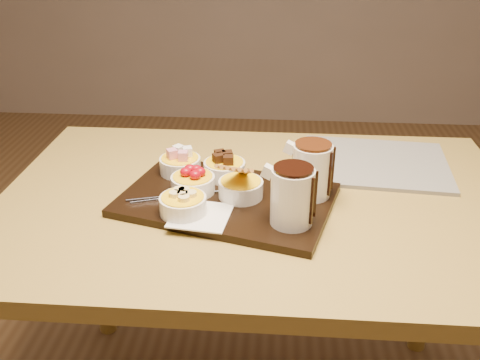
# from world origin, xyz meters

# --- Properties ---
(dining_table) EXTENTS (1.20, 0.80, 0.75)m
(dining_table) POSITION_xyz_m (0.00, 0.00, 0.65)
(dining_table) COLOR #A2873C
(dining_table) RESTS_ON ground
(serving_board) EXTENTS (0.52, 0.41, 0.02)m
(serving_board) POSITION_xyz_m (-0.07, -0.03, 0.76)
(serving_board) COLOR black
(serving_board) RESTS_ON dining_table
(napkin) EXTENTS (0.13, 0.13, 0.00)m
(napkin) POSITION_xyz_m (-0.11, -0.12, 0.77)
(napkin) COLOR white
(napkin) RESTS_ON serving_board
(bowl_marshmallows) EXTENTS (0.10, 0.10, 0.04)m
(bowl_marshmallows) POSITION_xyz_m (-0.19, 0.08, 0.79)
(bowl_marshmallows) COLOR white
(bowl_marshmallows) RESTS_ON serving_board
(bowl_cake) EXTENTS (0.10, 0.10, 0.04)m
(bowl_cake) POSITION_xyz_m (-0.08, 0.06, 0.79)
(bowl_cake) COLOR white
(bowl_cake) RESTS_ON serving_board
(bowl_strawberries) EXTENTS (0.10, 0.10, 0.04)m
(bowl_strawberries) POSITION_xyz_m (-0.15, -0.02, 0.79)
(bowl_strawberries) COLOR white
(bowl_strawberries) RESTS_ON serving_board
(bowl_biscotti) EXTENTS (0.10, 0.10, 0.04)m
(bowl_biscotti) POSITION_xyz_m (-0.04, -0.03, 0.79)
(bowl_biscotti) COLOR white
(bowl_biscotti) RESTS_ON serving_board
(bowl_bananas) EXTENTS (0.10, 0.10, 0.04)m
(bowl_bananas) POSITION_xyz_m (-0.15, -0.11, 0.79)
(bowl_bananas) COLOR white
(bowl_bananas) RESTS_ON serving_board
(pitcher_dark_chocolate) EXTENTS (0.11, 0.11, 0.12)m
(pitcher_dark_chocolate) POSITION_xyz_m (0.07, -0.14, 0.83)
(pitcher_dark_chocolate) COLOR silver
(pitcher_dark_chocolate) RESTS_ON serving_board
(pitcher_milk_chocolate) EXTENTS (0.11, 0.11, 0.12)m
(pitcher_milk_chocolate) POSITION_xyz_m (0.12, -0.01, 0.83)
(pitcher_milk_chocolate) COLOR silver
(pitcher_milk_chocolate) RESTS_ON serving_board
(fondue_skewers) EXTENTS (0.10, 0.26, 0.01)m
(fondue_skewers) POSITION_xyz_m (-0.16, -0.04, 0.77)
(fondue_skewers) COLOR silver
(fondue_skewers) RESTS_ON serving_board
(newspaper) EXTENTS (0.39, 0.33, 0.01)m
(newspaper) POSITION_xyz_m (0.29, 0.20, 0.76)
(newspaper) COLOR beige
(newspaper) RESTS_ON dining_table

